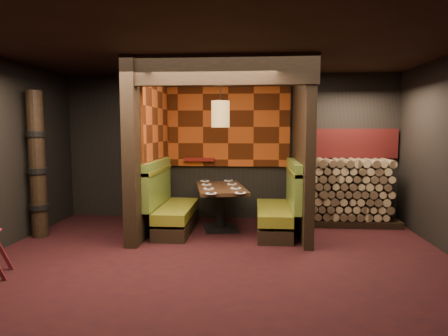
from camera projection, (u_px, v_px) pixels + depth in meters
floor at (216, 264)px, 5.31m from camera, size 6.50×5.50×0.02m
ceiling at (216, 43)px, 5.02m from camera, size 6.50×5.50×0.02m
wall_back at (230, 147)px, 7.91m from camera, size 6.50×0.02×2.85m
wall_front at (173, 189)px, 2.43m from camera, size 6.50×0.02×2.85m
partition_left at (148, 150)px, 6.91m from camera, size 0.20×2.20×2.85m
partition_right at (302, 150)px, 6.75m from camera, size 0.15×2.10×2.85m
header_beam at (219, 70)px, 5.74m from camera, size 2.85×0.18×0.44m
tapa_back_panel at (228, 127)px, 7.82m from camera, size 2.40×0.06×1.55m
tapa_side_panel at (157, 125)px, 7.03m from camera, size 0.04×1.85×1.45m
lacquer_shelf at (199, 159)px, 7.87m from camera, size 0.60×0.12×0.07m
booth_bench_left at (171, 208)px, 6.98m from camera, size 0.68×1.60×1.14m
booth_bench_right at (280, 210)px, 6.84m from camera, size 0.68×1.60×1.14m
dining_table at (221, 200)px, 7.01m from camera, size 1.06×1.59×0.78m
place_settings at (221, 186)px, 6.99m from camera, size 0.92×1.75×0.03m
pendant_lamp at (220, 114)px, 6.81m from camera, size 0.31×0.31×1.04m
totem_column at (37, 166)px, 6.52m from camera, size 0.31×0.31×2.40m
firewood_stack at (351, 192)px, 7.40m from camera, size 1.73×0.70×1.22m
mosaic_header at (348, 143)px, 7.64m from camera, size 1.83×0.10×0.56m
bay_front_post at (306, 149)px, 7.01m from camera, size 0.08×0.08×2.85m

